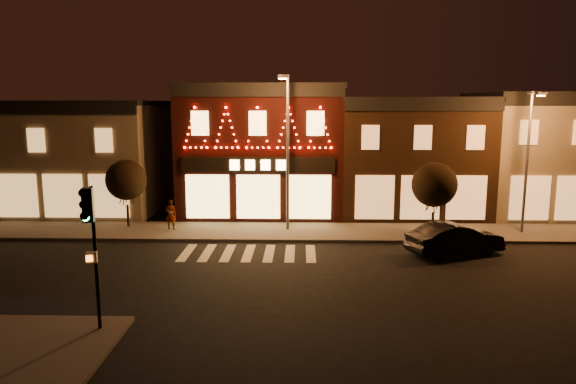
{
  "coord_description": "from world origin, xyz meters",
  "views": [
    {
      "loc": [
        2.53,
        -20.31,
        7.15
      ],
      "look_at": [
        1.91,
        4.0,
        3.0
      ],
      "focal_mm": 32.63,
      "sensor_mm": 36.0,
      "label": 1
    }
  ],
  "objects_px": {
    "streetlamp_mid": "(287,141)",
    "pedestrian": "(171,215)",
    "dark_sedan": "(455,239)",
    "traffic_signal_near": "(91,230)"
  },
  "relations": [
    {
      "from": "dark_sedan",
      "to": "traffic_signal_near",
      "type": "bearing_deg",
      "value": 103.42
    },
    {
      "from": "traffic_signal_near",
      "to": "dark_sedan",
      "type": "height_order",
      "value": "traffic_signal_near"
    },
    {
      "from": "pedestrian",
      "to": "dark_sedan",
      "type": "bearing_deg",
      "value": 170.66
    },
    {
      "from": "traffic_signal_near",
      "to": "pedestrian",
      "type": "bearing_deg",
      "value": 81.93
    },
    {
      "from": "streetlamp_mid",
      "to": "pedestrian",
      "type": "relative_size",
      "value": 5.03
    },
    {
      "from": "dark_sedan",
      "to": "pedestrian",
      "type": "height_order",
      "value": "pedestrian"
    },
    {
      "from": "traffic_signal_near",
      "to": "pedestrian",
      "type": "distance_m",
      "value": 13.43
    },
    {
      "from": "traffic_signal_near",
      "to": "streetlamp_mid",
      "type": "xyz_separation_m",
      "value": [
        5.58,
        13.2,
        1.78
      ]
    },
    {
      "from": "dark_sedan",
      "to": "pedestrian",
      "type": "xyz_separation_m",
      "value": [
        -14.62,
        4.09,
        0.23
      ]
    },
    {
      "from": "streetlamp_mid",
      "to": "pedestrian",
      "type": "height_order",
      "value": "streetlamp_mid"
    }
  ]
}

